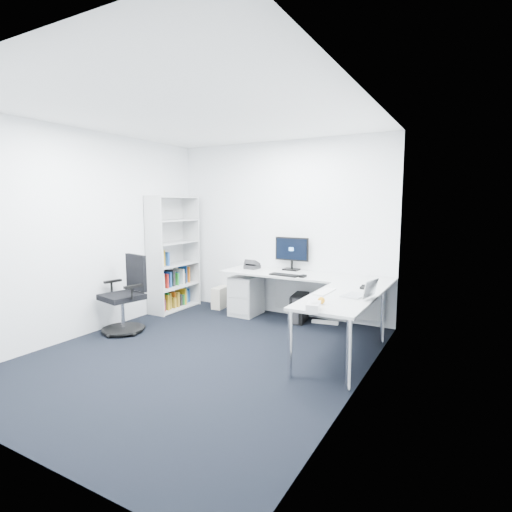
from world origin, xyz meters
The scene contains 22 objects.
ground centered at (0.00, 0.00, 0.00)m, with size 4.20×4.20×0.00m, color black.
ceiling centered at (0.00, 0.00, 2.70)m, with size 4.20×4.20×0.00m, color white.
wall_back centered at (0.00, 2.10, 1.35)m, with size 3.60×0.02×2.70m, color white.
wall_front centered at (0.00, -2.10, 1.35)m, with size 3.60×0.02×2.70m, color white.
wall_left centered at (-1.80, 0.00, 1.35)m, with size 0.02×4.20×2.70m, color white.
wall_right centered at (1.80, 0.00, 1.35)m, with size 0.02×4.20×2.70m, color white.
l_desk centered at (0.55, 1.40, 0.36)m, with size 2.49×1.39×0.73m, color #BDBFBF, non-canonical shape.
drawer_pedestal centered at (-0.42, 1.75, 0.31)m, with size 0.40×0.50×0.61m, color #BDBFBF.
bookshelf centered at (-1.62, 1.45, 0.93)m, with size 0.36×0.93×1.87m, color #BBBDBE, non-canonical shape.
task_chair centered at (-1.43, 0.16, 0.52)m, with size 0.59×0.59×1.05m, color black, non-canonical shape.
black_pc_tower centered at (0.47, 1.80, 0.21)m, with size 0.19×0.42×0.41m, color black.
beige_pc_tower centered at (-1.01, 1.90, 0.18)m, with size 0.17×0.37×0.35m, color beige.
power_strip centered at (0.85, 1.88, 0.02)m, with size 0.38×0.07×0.04m, color white.
monitor centered at (0.24, 2.01, 0.99)m, with size 0.54×0.17×0.52m, color black, non-canonical shape.
black_keyboard centered at (0.35, 1.52, 0.74)m, with size 0.43×0.15×0.02m, color black.
mouse centered at (0.63, 1.52, 0.74)m, with size 0.07×0.11×0.03m, color black.
desk_phone centered at (-0.35, 1.83, 0.80)m, with size 0.20×0.20×0.14m, color #272729, non-canonical shape.
laptop centered at (1.57, 0.75, 0.83)m, with size 0.31×0.30×0.22m, color silver, non-canonical shape.
white_keyboard centered at (1.22, 0.76, 0.73)m, with size 0.12×0.42×0.01m, color white.
headphones centered at (1.55, 1.23, 0.75)m, with size 0.11×0.18×0.05m, color black, non-canonical shape.
orange_fruit centered at (1.37, 0.24, 0.76)m, with size 0.07×0.07×0.07m, color orange.
tissue_box centered at (1.39, -0.05, 0.77)m, with size 0.12×0.23×0.08m, color white.
Camera 1 is at (2.72, -3.56, 1.74)m, focal length 28.00 mm.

